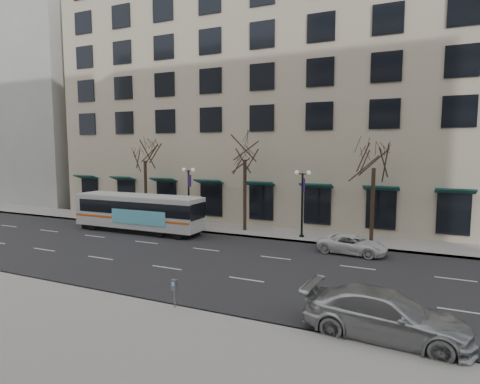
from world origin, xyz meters
The scene contains 13 objects.
ground centered at (0.00, 0.00, 0.00)m, with size 160.00×160.00×0.00m, color black.
sidewalk_far centered at (5.00, 9.00, 0.07)m, with size 80.00×4.00×0.15m, color gray.
building_hotel centered at (-2.00, 21.00, 12.00)m, with size 40.00×20.00×24.00m, color #BCAA8F.
building_far_upblock centered at (-38.00, 21.00, 14.00)m, with size 28.00×20.00×28.00m, color #999993.
tree_far_left centered at (-10.00, 8.80, 6.70)m, with size 3.60×3.60×8.34m.
tree_far_mid centered at (0.00, 8.80, 6.91)m, with size 3.60×3.60×8.55m.
tree_far_right centered at (10.00, 8.80, 6.42)m, with size 3.60×3.60×8.06m.
lamp_post_left centered at (-4.99, 8.20, 2.94)m, with size 1.22×0.45×5.21m.
lamp_post_right centered at (5.01, 8.20, 2.94)m, with size 1.22×0.45×5.21m.
city_bus centered at (-7.90, 5.16, 1.68)m, with size 11.37×2.55×3.08m.
silver_car centered at (12.19, -6.20, 0.86)m, with size 2.40×5.90×1.71m, color #AFB3B7.
white_pickup centered at (9.20, 5.33, 0.61)m, with size 2.03×4.40×1.22m, color silver.
pay_station centered at (3.90, -7.30, 1.02)m, with size 0.29×0.22×1.21m.
Camera 1 is at (13.18, -20.98, 6.82)m, focal length 30.00 mm.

